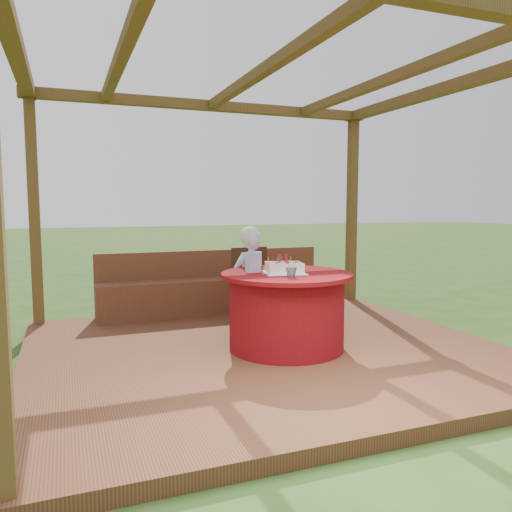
{
  "coord_description": "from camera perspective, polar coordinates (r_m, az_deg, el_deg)",
  "views": [
    {
      "loc": [
        -1.81,
        -4.45,
        1.53
      ],
      "look_at": [
        0.0,
        0.25,
        1.0
      ],
      "focal_mm": 35.0,
      "sensor_mm": 36.0,
      "label": 1
    }
  ],
  "objects": [
    {
      "name": "bench",
      "position": [
        6.53,
        -4.64,
        -4.12
      ],
      "size": [
        3.0,
        0.42,
        0.8
      ],
      "color": "brown",
      "rests_on": "deck"
    },
    {
      "name": "ground",
      "position": [
        5.04,
        1.04,
        -11.66
      ],
      "size": [
        60.0,
        60.0,
        0.0
      ],
      "primitive_type": "plane",
      "color": "#2A4E1A",
      "rests_on": "ground"
    },
    {
      "name": "birthday_cake",
      "position": [
        4.8,
        3.26,
        -1.33
      ],
      "size": [
        0.45,
        0.45,
        0.18
      ],
      "color": "white",
      "rests_on": "table"
    },
    {
      "name": "deck",
      "position": [
        5.02,
        1.04,
        -11.01
      ],
      "size": [
        4.5,
        4.0,
        0.12
      ],
      "primitive_type": "cube",
      "color": "brown",
      "rests_on": "ground"
    },
    {
      "name": "gift_bag",
      "position": [
        4.83,
        -0.34,
        -0.78
      ],
      "size": [
        0.14,
        0.1,
        0.19
      ],
      "primitive_type": "cube",
      "rotation": [
        0.0,
        0.0,
        0.13
      ],
      "color": "#D58ABE",
      "rests_on": "table"
    },
    {
      "name": "drinking_glass",
      "position": [
        4.49,
        4.05,
        -1.9
      ],
      "size": [
        0.13,
        0.13,
        0.09
      ],
      "primitive_type": "imported",
      "rotation": [
        0.0,
        0.0,
        -0.41
      ],
      "color": "silver",
      "rests_on": "table"
    },
    {
      "name": "table",
      "position": [
        4.88,
        3.5,
        -6.2
      ],
      "size": [
        1.27,
        1.27,
        0.75
      ],
      "color": "maroon",
      "rests_on": "deck"
    },
    {
      "name": "elderly_woman",
      "position": [
        5.37,
        -0.71,
        -2.7
      ],
      "size": [
        0.47,
        0.37,
        1.17
      ],
      "color": "#ABD2FF",
      "rests_on": "deck"
    },
    {
      "name": "pergola",
      "position": [
        4.89,
        1.1,
        16.35
      ],
      "size": [
        4.5,
        4.0,
        2.72
      ],
      "color": "brown",
      "rests_on": "deck"
    },
    {
      "name": "chair",
      "position": [
        5.85,
        -0.28,
        -2.92
      ],
      "size": [
        0.48,
        0.48,
        0.9
      ],
      "color": "#3A1D12",
      "rests_on": "deck"
    }
  ]
}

